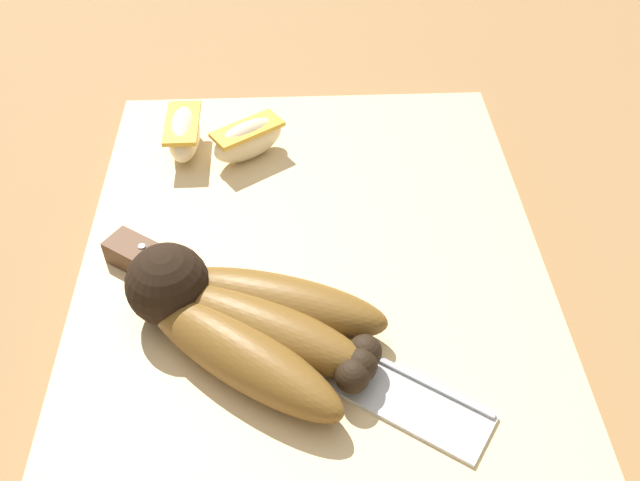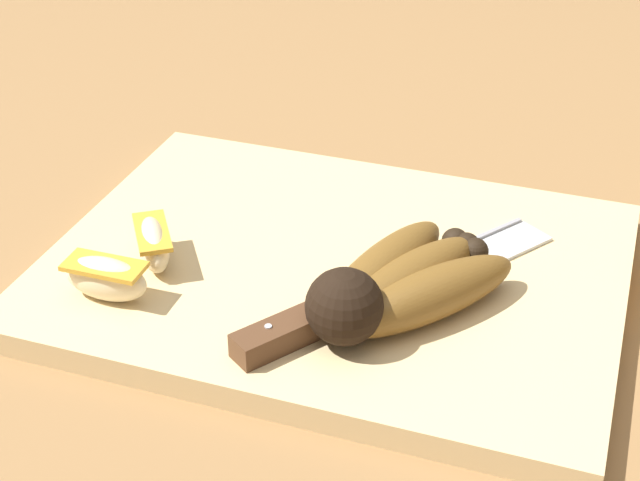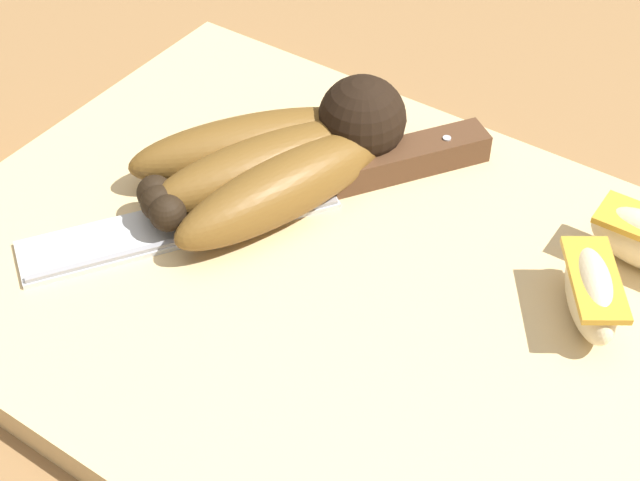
{
  "view_description": "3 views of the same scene",
  "coord_description": "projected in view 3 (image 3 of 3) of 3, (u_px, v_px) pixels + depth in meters",
  "views": [
    {
      "loc": [
        0.34,
        -0.0,
        0.37
      ],
      "look_at": [
        0.01,
        0.01,
        0.05
      ],
      "focal_mm": 39.31,
      "sensor_mm": 36.0,
      "label": 1
    },
    {
      "loc": [
        0.2,
        -0.58,
        0.43
      ],
      "look_at": [
        0.01,
        -0.02,
        0.05
      ],
      "focal_mm": 54.63,
      "sensor_mm": 36.0,
      "label": 2
    },
    {
      "loc": [
        -0.19,
        0.3,
        0.38
      ],
      "look_at": [
        0.0,
        0.02,
        0.05
      ],
      "focal_mm": 53.12,
      "sensor_mm": 36.0,
      "label": 3
    }
  ],
  "objects": [
    {
      "name": "ground_plane",
      "position": [
        347.0,
        291.0,
        0.52
      ],
      "size": [
        6.0,
        6.0,
        0.0
      ],
      "primitive_type": "plane",
      "color": "olive"
    },
    {
      "name": "cutting_board",
      "position": [
        326.0,
        282.0,
        0.51
      ],
      "size": [
        0.43,
        0.32,
        0.02
      ],
      "primitive_type": "cube",
      "color": "#DBBC84",
      "rests_on": "ground_plane"
    },
    {
      "name": "banana_bunch",
      "position": [
        283.0,
        158.0,
        0.55
      ],
      "size": [
        0.14,
        0.17,
        0.05
      ],
      "color": "black",
      "rests_on": "cutting_board"
    },
    {
      "name": "chefs_knife",
      "position": [
        332.0,
        180.0,
        0.55
      ],
      "size": [
        0.18,
        0.25,
        0.02
      ],
      "color": "silver",
      "rests_on": "cutting_board"
    },
    {
      "name": "apple_wedge_near",
      "position": [
        591.0,
        292.0,
        0.47
      ],
      "size": [
        0.05,
        0.06,
        0.03
      ],
      "color": "beige",
      "rests_on": "cutting_board"
    }
  ]
}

